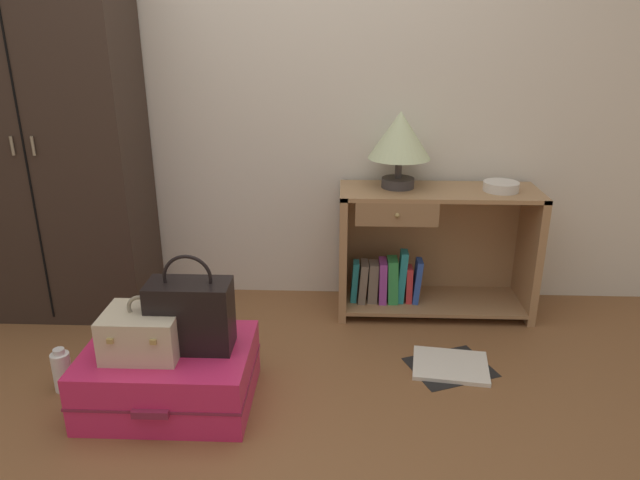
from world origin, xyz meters
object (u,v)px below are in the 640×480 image
(train_case, at_px, (143,332))
(handbag, at_px, (191,314))
(bookshelf, at_px, (427,251))
(bottle, at_px, (62,371))
(suitcase_large, at_px, (170,375))
(open_book_on_floor, at_px, (450,366))
(wardrobe, at_px, (47,137))
(table_lamp, at_px, (400,138))
(bowl, at_px, (501,186))

(train_case, height_order, handbag, handbag)
(bookshelf, distance_m, bottle, 1.87)
(suitcase_large, distance_m, open_book_on_floor, 1.26)
(bookshelf, xyz_separation_m, open_book_on_floor, (0.05, -0.60, -0.33))
(wardrobe, bearing_deg, bookshelf, 1.42)
(wardrobe, distance_m, handbag, 1.35)
(handbag, height_order, open_book_on_floor, handbag)
(bookshelf, bearing_deg, wardrobe, -178.58)
(suitcase_large, bearing_deg, table_lamp, 42.91)
(table_lamp, height_order, bottle, table_lamp)
(table_lamp, height_order, bowl, table_lamp)
(wardrobe, height_order, table_lamp, wardrobe)
(bookshelf, bearing_deg, train_case, -142.82)
(bookshelf, height_order, open_book_on_floor, bookshelf)
(wardrobe, xyz_separation_m, suitcase_large, (0.80, -0.85, -0.83))
(bowl, relative_size, train_case, 0.60)
(wardrobe, xyz_separation_m, bookshelf, (1.96, 0.05, -0.61))
(wardrobe, xyz_separation_m, table_lamp, (1.79, 0.07, -0.00))
(bowl, distance_m, bottle, 2.25)
(train_case, height_order, bottle, train_case)
(table_lamp, distance_m, handbag, 1.38)
(train_case, bearing_deg, table_lamp, 41.89)
(bottle, relative_size, open_book_on_floor, 0.45)
(suitcase_large, relative_size, train_case, 2.30)
(table_lamp, relative_size, bowl, 2.19)
(wardrobe, bearing_deg, suitcase_large, -46.86)
(open_book_on_floor, bearing_deg, wardrobe, 164.67)
(handbag, xyz_separation_m, open_book_on_floor, (1.11, 0.29, -0.39))
(wardrobe, relative_size, table_lamp, 4.85)
(suitcase_large, bearing_deg, open_book_on_floor, 13.96)
(train_case, xyz_separation_m, bottle, (-0.41, 0.10, -0.25))
(bottle, distance_m, open_book_on_floor, 1.72)
(bowl, xyz_separation_m, train_case, (-1.59, -0.91, -0.37))
(bowl, bearing_deg, train_case, -150.20)
(bookshelf, relative_size, train_case, 3.46)
(train_case, height_order, open_book_on_floor, train_case)
(train_case, bearing_deg, handbag, 15.54)
(wardrobe, relative_size, handbag, 4.71)
(table_lamp, bearing_deg, handbag, -134.33)
(table_lamp, xyz_separation_m, handbag, (-0.89, -0.91, -0.55))
(bookshelf, xyz_separation_m, train_case, (-1.24, -0.94, 0.01))
(wardrobe, bearing_deg, train_case, -50.92)
(wardrobe, distance_m, suitcase_large, 1.43)
(bottle, bearing_deg, wardrobe, 111.45)
(train_case, xyz_separation_m, open_book_on_floor, (1.29, 0.34, -0.34))
(bowl, bearing_deg, open_book_on_floor, -117.52)
(bowl, distance_m, train_case, 1.87)
(bowl, relative_size, handbag, 0.44)
(table_lamp, relative_size, train_case, 1.32)
(bookshelf, height_order, handbag, bookshelf)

